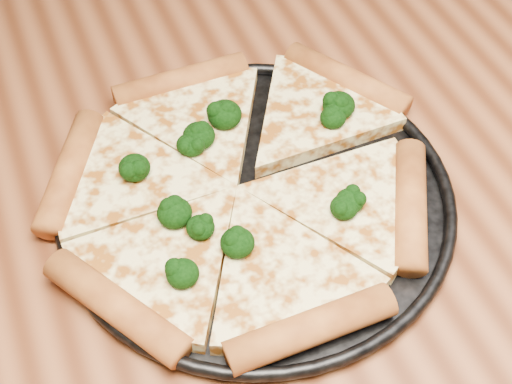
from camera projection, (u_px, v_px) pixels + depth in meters
name	position (u px, v px, depth m)	size (l,w,h in m)	color
dining_table	(348.00, 257.00, 0.71)	(1.20, 0.90, 0.75)	brown
pizza_pan	(256.00, 198.00, 0.63)	(0.33, 0.33, 0.02)	black
pizza	(240.00, 185.00, 0.62)	(0.36, 0.31, 0.03)	#FFEA9C
broccoli_florets	(236.00, 168.00, 0.62)	(0.22, 0.17, 0.02)	black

